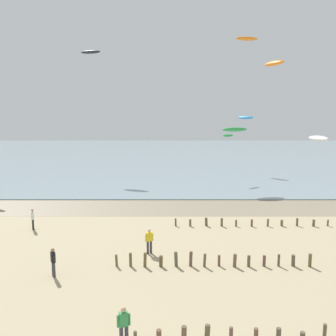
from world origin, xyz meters
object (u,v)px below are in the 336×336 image
at_px(kite_aloft_0, 92,52).
at_px(kite_aloft_7, 246,117).
at_px(person_by_waterline, 150,240).
at_px(kite_aloft_9, 235,129).
at_px(person_mid_beach, 34,218).
at_px(kite_aloft_3, 229,135).
at_px(kite_aloft_2, 319,138).
at_px(kite_aloft_6, 275,63).
at_px(kite_aloft_8, 248,39).
at_px(person_right_flank, 125,325).
at_px(person_left_flank, 54,261).

relative_size(kite_aloft_0, kite_aloft_7, 1.19).
bearing_deg(person_by_waterline, kite_aloft_9, 66.11).
height_order(person_mid_beach, kite_aloft_3, kite_aloft_3).
xyz_separation_m(person_by_waterline, kite_aloft_2, (15.13, 10.70, 5.93)).
relative_size(kite_aloft_0, kite_aloft_6, 1.49).
height_order(person_by_waterline, kite_aloft_3, kite_aloft_3).
bearing_deg(kite_aloft_6, kite_aloft_8, -21.18).
relative_size(kite_aloft_2, kite_aloft_8, 1.13).
bearing_deg(kite_aloft_0, kite_aloft_3, -3.09).
bearing_deg(kite_aloft_9, kite_aloft_8, -99.72).
bearing_deg(kite_aloft_7, kite_aloft_0, -137.39).
bearing_deg(kite_aloft_9, person_right_flank, -117.70).
bearing_deg(kite_aloft_8, kite_aloft_2, -50.37).
xyz_separation_m(kite_aloft_8, kite_aloft_9, (-0.03, 5.24, -9.40)).
xyz_separation_m(person_right_flank, kite_aloft_7, (13.26, 41.98, 7.25)).
bearing_deg(kite_aloft_3, kite_aloft_7, -155.47).
bearing_deg(kite_aloft_7, person_right_flank, -62.42).
xyz_separation_m(person_by_waterline, kite_aloft_6, (8.61, 2.90, 11.78)).
distance_m(person_left_flank, kite_aloft_3, 32.32).
bearing_deg(kite_aloft_2, kite_aloft_0, -146.58).
distance_m(kite_aloft_3, kite_aloft_8, 14.24).
bearing_deg(kite_aloft_3, kite_aloft_6, 50.63).
relative_size(person_mid_beach, kite_aloft_8, 0.72).
height_order(person_mid_beach, person_by_waterline, same).
relative_size(person_left_flank, kite_aloft_0, 0.54).
xyz_separation_m(person_left_flank, kite_aloft_9, (14.50, 24.03, 6.16)).
xyz_separation_m(kite_aloft_6, kite_aloft_7, (4.09, 29.23, -4.53)).
xyz_separation_m(kite_aloft_3, kite_aloft_9, (0.08, -4.44, 1.03)).
bearing_deg(kite_aloft_7, person_left_flank, -71.84).
bearing_deg(person_mid_beach, kite_aloft_0, 91.08).
height_order(kite_aloft_3, kite_aloft_9, kite_aloft_9).
height_order(person_by_waterline, person_right_flank, same).
distance_m(kite_aloft_6, kite_aloft_7, 29.86).
relative_size(person_right_flank, kite_aloft_0, 0.54).
relative_size(kite_aloft_7, kite_aloft_8, 1.13).
relative_size(person_mid_beach, kite_aloft_7, 0.64).
bearing_deg(kite_aloft_3, person_mid_beach, 8.85).
height_order(kite_aloft_2, kite_aloft_3, kite_aloft_2).
relative_size(person_by_waterline, kite_aloft_2, 0.64).
xyz_separation_m(person_by_waterline, person_right_flank, (-0.56, -9.85, 0.00)).
xyz_separation_m(person_right_flank, kite_aloft_0, (-9.53, 42.97, 16.73)).
relative_size(kite_aloft_0, kite_aloft_2, 1.19).
distance_m(person_mid_beach, kite_aloft_9, 25.10).
bearing_deg(kite_aloft_9, person_left_flank, -131.16).
bearing_deg(person_right_flank, kite_aloft_6, 54.28).
height_order(kite_aloft_3, kite_aloft_6, kite_aloft_6).
distance_m(person_right_flank, kite_aloft_2, 26.53).
distance_m(kite_aloft_7, kite_aloft_8, 19.06).
distance_m(person_by_waterline, kite_aloft_9, 23.35).
relative_size(person_left_flank, kite_aloft_9, 0.56).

